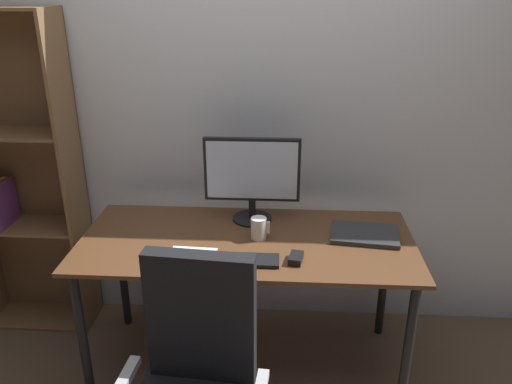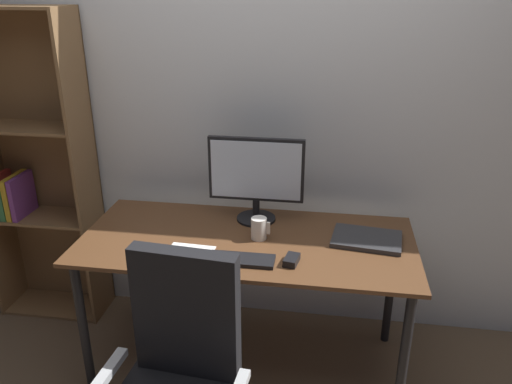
# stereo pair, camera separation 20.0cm
# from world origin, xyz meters

# --- Properties ---
(ground_plane) EXTENTS (12.00, 12.00, 0.00)m
(ground_plane) POSITION_xyz_m (0.00, 0.00, 0.00)
(ground_plane) COLOR brown
(back_wall) EXTENTS (6.40, 0.10, 2.60)m
(back_wall) POSITION_xyz_m (0.00, 0.53, 1.30)
(back_wall) COLOR silver
(back_wall) RESTS_ON ground
(desk) EXTENTS (1.59, 0.72, 0.74)m
(desk) POSITION_xyz_m (0.00, 0.00, 0.66)
(desk) COLOR #56351E
(desk) RESTS_ON ground
(monitor) EXTENTS (0.48, 0.20, 0.44)m
(monitor) POSITION_xyz_m (0.01, 0.22, 0.99)
(monitor) COLOR black
(monitor) RESTS_ON desk
(keyboard) EXTENTS (0.29, 0.11, 0.02)m
(keyboard) POSITION_xyz_m (0.01, -0.21, 0.75)
(keyboard) COLOR black
(keyboard) RESTS_ON desk
(mouse) EXTENTS (0.07, 0.10, 0.03)m
(mouse) POSITION_xyz_m (0.23, -0.19, 0.76)
(mouse) COLOR black
(mouse) RESTS_ON desk
(coffee_mug) EXTENTS (0.09, 0.08, 0.11)m
(coffee_mug) POSITION_xyz_m (0.06, 0.01, 0.79)
(coffee_mug) COLOR white
(coffee_mug) RESTS_ON desk
(laptop) EXTENTS (0.35, 0.27, 0.02)m
(laptop) POSITION_xyz_m (0.57, 0.06, 0.75)
(laptop) COLOR #2D2D30
(laptop) RESTS_ON desk
(paper_sheet) EXTENTS (0.23, 0.31, 0.00)m
(paper_sheet) POSITION_xyz_m (-0.24, -0.24, 0.74)
(paper_sheet) COLOR white
(paper_sheet) RESTS_ON desk
(bookshelf) EXTENTS (0.61, 0.28, 1.77)m
(bookshelf) POSITION_xyz_m (-1.28, 0.36, 0.86)
(bookshelf) COLOR brown
(bookshelf) RESTS_ON ground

